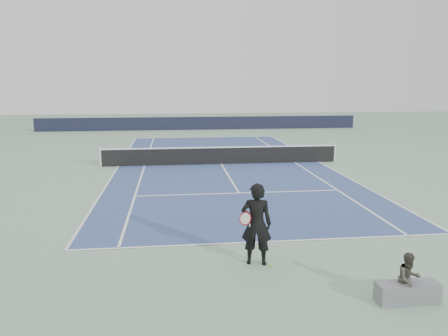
{
  "coord_description": "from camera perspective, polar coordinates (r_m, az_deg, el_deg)",
  "views": [
    {
      "loc": [
        -2.6,
        -23.19,
        4.37
      ],
      "look_at": [
        -0.64,
        -6.64,
        1.1
      ],
      "focal_mm": 35.0,
      "sensor_mm": 36.0,
      "label": 1
    }
  ],
  "objects": [
    {
      "name": "court_surface",
      "position": [
        23.74,
        -0.37,
        0.51
      ],
      "size": [
        10.97,
        23.77,
        0.01
      ],
      "primitive_type": "cube",
      "color": "#334778",
      "rests_on": "ground"
    },
    {
      "name": "tennis_net",
      "position": [
        23.66,
        -0.37,
        1.7
      ],
      "size": [
        12.9,
        0.1,
        1.07
      ],
      "color": "silver",
      "rests_on": "ground"
    },
    {
      "name": "tennis_player",
      "position": [
        10.65,
        4.25,
        -7.3
      ],
      "size": [
        0.89,
        0.71,
        2.03
      ],
      "color": "black",
      "rests_on": "ground"
    },
    {
      "name": "spectator_bench",
      "position": [
        9.83,
        22.9,
        -13.92
      ],
      "size": [
        1.31,
        0.58,
        1.08
      ],
      "color": "slate",
      "rests_on": "ground"
    },
    {
      "name": "ground",
      "position": [
        23.74,
        -0.37,
        0.5
      ],
      "size": [
        80.0,
        80.0,
        0.0
      ],
      "primitive_type": "plane",
      "color": "gray"
    },
    {
      "name": "tennis_ball",
      "position": [
        10.87,
        6.22,
        -12.52
      ],
      "size": [
        0.06,
        0.06,
        0.06
      ],
      "primitive_type": "sphere",
      "color": "#BED72C",
      "rests_on": "ground"
    },
    {
      "name": "windscreen_far",
      "position": [
        41.33,
        -3.15,
        5.86
      ],
      "size": [
        30.0,
        0.25,
        1.2
      ],
      "primitive_type": "cube",
      "color": "black",
      "rests_on": "ground"
    }
  ]
}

